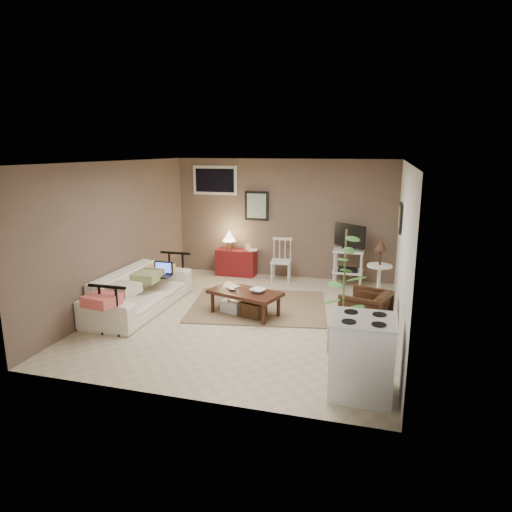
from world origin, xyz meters
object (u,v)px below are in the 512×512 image
(sofa, at_px, (140,284))
(stove, at_px, (362,356))
(coffee_table, at_px, (245,301))
(spindle_chair, at_px, (281,261))
(side_table, at_px, (380,264))
(red_console, at_px, (236,260))
(potted_plant, at_px, (344,288))
(tv_stand, at_px, (349,254))
(armchair, at_px, (366,309))

(sofa, distance_m, stove, 4.03)
(coffee_table, bearing_deg, spindle_chair, 86.36)
(side_table, relative_size, stove, 1.28)
(red_console, distance_m, potted_plant, 4.09)
(coffee_table, distance_m, sofa, 1.75)
(stove, bearing_deg, potted_plant, 106.88)
(coffee_table, xyz_separation_m, red_console, (-0.88, 2.24, 0.09))
(sofa, bearing_deg, tv_stand, -54.12)
(stove, bearing_deg, tv_stand, 96.62)
(potted_plant, bearing_deg, coffee_table, 149.22)
(spindle_chair, distance_m, side_table, 2.10)
(tv_stand, xyz_separation_m, side_table, (0.58, -0.90, 0.06))
(spindle_chair, bearing_deg, armchair, -50.87)
(armchair, bearing_deg, side_table, -170.01)
(stove, bearing_deg, coffee_table, 134.46)
(red_console, bearing_deg, armchair, -40.09)
(red_console, relative_size, potted_plant, 0.57)
(sofa, height_order, tv_stand, tv_stand)
(tv_stand, relative_size, side_table, 1.08)
(potted_plant, bearing_deg, sofa, 167.29)
(potted_plant, bearing_deg, side_table, 79.05)
(coffee_table, distance_m, side_table, 2.39)
(side_table, xyz_separation_m, armchair, (-0.16, -1.27, -0.37))
(spindle_chair, height_order, potted_plant, potted_plant)
(sofa, xyz_separation_m, stove, (3.64, -1.74, 0.00))
(spindle_chair, relative_size, armchair, 1.34)
(armchair, height_order, stove, stove)
(spindle_chair, bearing_deg, red_console, 169.91)
(coffee_table, xyz_separation_m, sofa, (-1.73, -0.21, 0.20))
(side_table, xyz_separation_m, potted_plant, (-0.42, -2.15, 0.19))
(side_table, bearing_deg, potted_plant, -100.95)
(spindle_chair, bearing_deg, sofa, -129.42)
(spindle_chair, height_order, armchair, spindle_chair)
(side_table, relative_size, armchair, 1.74)
(tv_stand, bearing_deg, sofa, -144.12)
(spindle_chair, height_order, side_table, side_table)
(red_console, relative_size, spindle_chair, 1.10)
(potted_plant, distance_m, stove, 1.12)
(red_console, bearing_deg, coffee_table, -68.43)
(coffee_table, relative_size, red_console, 1.32)
(sofa, relative_size, potted_plant, 1.35)
(spindle_chair, distance_m, potted_plant, 3.39)
(red_console, height_order, tv_stand, tv_stand)
(coffee_table, bearing_deg, sofa, -173.20)
(sofa, relative_size, armchair, 3.46)
(red_console, bearing_deg, potted_plant, -52.02)
(red_console, xyz_separation_m, side_table, (2.91, -1.05, 0.37))
(coffee_table, bearing_deg, side_table, 30.42)
(sofa, height_order, spindle_chair, sofa)
(armchair, bearing_deg, sofa, -70.87)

